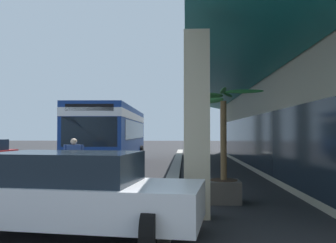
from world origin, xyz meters
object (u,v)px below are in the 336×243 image
Objects in this scene: transit_bus at (112,132)px; pedestrian at (74,160)px; potted_palm at (224,173)px; parked_sedan_white at (75,193)px.

transit_bus is 6.94× the size of pedestrian.
potted_palm is at bearing 25.95° from transit_bus.
potted_palm is (2.54, 4.76, -0.13)m from pedestrian.
potted_palm reaches higher than pedestrian.
transit_bus is 7.79m from pedestrian.
pedestrian reaches higher than parked_sedan_white.
transit_bus is 13.66m from parked_sedan_white.
parked_sedan_white is at bearing -42.90° from potted_palm.
parked_sedan_white is (13.46, 2.02, -1.10)m from transit_bus.
potted_palm reaches higher than parked_sedan_white.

